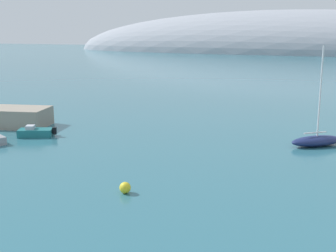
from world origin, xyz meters
The scene contains 4 objects.
distant_ridge centered at (-15.02, 231.49, 0.00)m, with size 245.27×72.32×43.58m, color #999EA8.
sailboat_navy_near_shore centered at (14.50, 33.24, 0.60)m, with size 5.51×5.00×9.75m.
motorboat_teal_outer centered at (-13.70, 26.00, 0.46)m, with size 4.08×3.03×1.23m.
mooring_buoy_yellow centered at (3.06, 14.54, 0.40)m, with size 0.80×0.80×0.80m, color yellow.
Camera 1 is at (16.92, -11.51, 11.13)m, focal length 47.47 mm.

